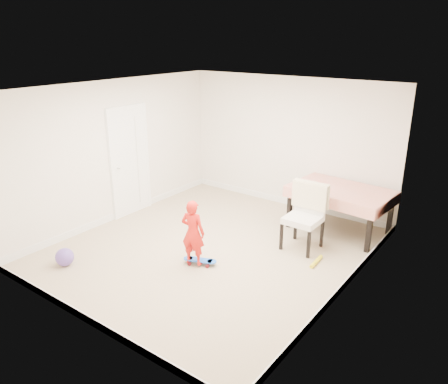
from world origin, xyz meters
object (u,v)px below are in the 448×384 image
Objects in this scene: dining_table at (339,210)px; dining_chair at (303,218)px; skateboard at (200,262)px; balloon at (65,257)px; child at (193,235)px.

dining_chair reaches higher than dining_table.
balloon is at bearing -164.02° from skateboard.
dining_table reaches higher than skateboard.
dining_table is 4.67m from balloon.
dining_chair is 1.81m from skateboard.
skateboard is (-1.01, -1.42, -0.51)m from dining_chair.
dining_chair reaches higher than child.
child reaches higher than dining_table.
dining_chair is 3.78m from balloon.
dining_chair reaches higher than skateboard.
dining_table reaches higher than balloon.
child is at bearing 36.58° from balloon.
child is 3.66× the size of balloon.
skateboard is at bearing -111.74° from dining_table.
dining_table is 2.81m from child.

